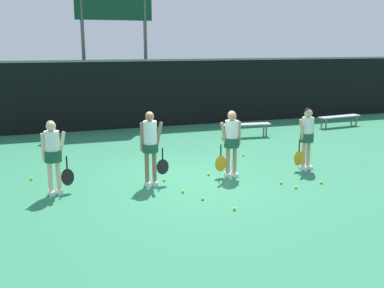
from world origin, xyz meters
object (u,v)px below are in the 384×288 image
object	(u,v)px
player_2	(231,138)
tennis_ball_10	(244,155)
scoreboard	(114,10)
bench_courtside	(246,126)
bench_far	(339,117)
tennis_ball_4	(203,199)
tennis_ball_2	(321,182)
tennis_ball_0	(59,177)
tennis_ball_6	(209,174)
tennis_ball_7	(281,183)
tennis_ball_8	(31,179)
tennis_ball_9	(235,209)
tennis_ball_5	(183,191)
player_1	(150,142)
player_0	(53,152)
tennis_ball_1	(296,187)
tennis_ball_3	(164,180)
player_3	(307,134)

from	to	relation	value
player_2	tennis_ball_10	world-z (taller)	player_2
scoreboard	bench_courtside	xyz separation A→B (m)	(3.86, -4.19, -4.12)
bench_far	tennis_ball_4	world-z (taller)	bench_far
scoreboard	tennis_ball_2	bearing A→B (deg)	-72.03
tennis_ball_0	bench_far	bearing A→B (deg)	18.94
tennis_ball_0	tennis_ball_6	xyz separation A→B (m)	(3.56, -0.94, 0.00)
tennis_ball_0	tennis_ball_7	distance (m)	5.37
tennis_ball_6	tennis_ball_8	xyz separation A→B (m)	(-4.21, 1.03, 0.00)
bench_courtside	bench_far	size ratio (longest dim) A/B	0.90
tennis_ball_0	tennis_ball_4	bearing A→B (deg)	-43.12
bench_far	tennis_ball_10	xyz separation A→B (m)	(-5.66, -3.15, -0.34)
tennis_ball_7	tennis_ball_9	distance (m)	2.14
tennis_ball_5	tennis_ball_0	bearing A→B (deg)	141.61
player_1	tennis_ball_2	xyz separation A→B (m)	(3.82, -1.22, -0.98)
player_0	tennis_ball_1	world-z (taller)	player_0
tennis_ball_0	tennis_ball_3	xyz separation A→B (m)	(2.37, -1.05, 0.00)
player_2	tennis_ball_10	distance (m)	2.30
bench_courtside	tennis_ball_1	size ratio (longest dim) A/B	25.26
player_1	bench_courtside	bearing A→B (deg)	48.30
player_3	tennis_ball_6	bearing A→B (deg)	162.59
tennis_ball_5	tennis_ball_8	size ratio (longest dim) A/B	0.99
tennis_ball_0	tennis_ball_6	size ratio (longest dim) A/B	0.97
tennis_ball_4	tennis_ball_5	xyz separation A→B (m)	(-0.25, 0.60, 0.00)
bench_courtside	tennis_ball_6	size ratio (longest dim) A/B	24.99
bench_courtside	tennis_ball_5	bearing A→B (deg)	-121.65
player_0	tennis_ball_9	bearing A→B (deg)	-43.19
player_3	tennis_ball_1	xyz separation A→B (m)	(-1.12, -1.38, -0.91)
tennis_ball_5	tennis_ball_9	size ratio (longest dim) A/B	1.05
tennis_ball_10	bench_courtside	bearing A→B (deg)	62.88
tennis_ball_0	tennis_ball_1	distance (m)	5.69
tennis_ball_1	tennis_ball_6	distance (m)	2.23
player_1	bench_far	bearing A→B (deg)	33.67
player_3	tennis_ball_8	world-z (taller)	player_3
tennis_ball_8	tennis_ball_9	size ratio (longest dim) A/B	1.06
player_0	tennis_ball_8	bearing A→B (deg)	102.69
player_3	bench_courtside	bearing A→B (deg)	73.49
scoreboard	tennis_ball_4	size ratio (longest dim) A/B	91.63
tennis_ball_9	bench_courtside	bearing A→B (deg)	62.65
tennis_ball_4	tennis_ball_1	bearing A→B (deg)	1.03
bench_courtside	tennis_ball_4	world-z (taller)	bench_courtside
tennis_ball_3	tennis_ball_9	bearing A→B (deg)	-70.73
tennis_ball_7	tennis_ball_8	size ratio (longest dim) A/B	0.95
tennis_ball_10	player_1	bearing A→B (deg)	-150.70
tennis_ball_4	player_2	bearing A→B (deg)	48.67
bench_far	player_2	world-z (taller)	player_2
tennis_ball_1	tennis_ball_8	xyz separation A→B (m)	(-5.73, 2.66, 0.00)
player_1	tennis_ball_0	xyz separation A→B (m)	(-2.01, 1.22, -0.99)
bench_far	player_2	size ratio (longest dim) A/B	1.18
scoreboard	player_2	xyz separation A→B (m)	(1.39, -8.45, -3.55)
bench_far	player_1	distance (m)	10.21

